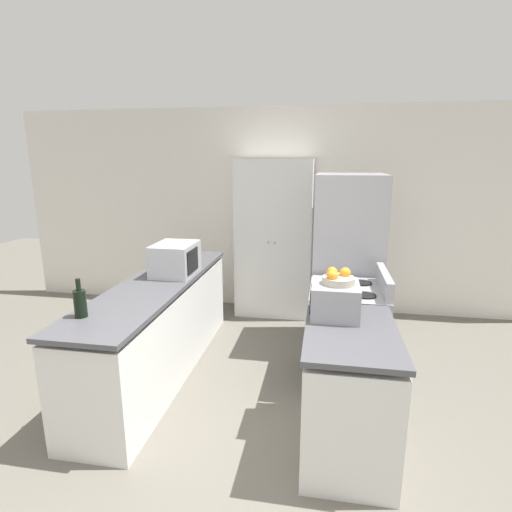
% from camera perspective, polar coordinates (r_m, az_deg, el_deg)
% --- Properties ---
extents(ground_plane, '(14.00, 14.00, 0.00)m').
position_cam_1_polar(ground_plane, '(2.78, -7.39, -31.02)').
color(ground_plane, '#666056').
extents(wall_back, '(7.00, 0.06, 2.60)m').
position_cam_1_polar(wall_back, '(5.25, 2.82, 6.44)').
color(wall_back, silver).
rests_on(wall_back, ground_plane).
extents(counter_left, '(0.60, 2.52, 0.88)m').
position_cam_1_polar(counter_left, '(3.87, -13.65, -10.00)').
color(counter_left, silver).
rests_on(counter_left, ground_plane).
extents(counter_right, '(0.60, 0.97, 0.88)m').
position_cam_1_polar(counter_right, '(2.90, 12.99, -18.45)').
color(counter_right, silver).
rests_on(counter_right, ground_plane).
extents(pantry_cabinet, '(0.94, 0.48, 1.96)m').
position_cam_1_polar(pantry_cabinet, '(5.03, 2.57, 2.45)').
color(pantry_cabinet, silver).
rests_on(pantry_cabinet, ground_plane).
extents(stove, '(0.66, 0.71, 1.04)m').
position_cam_1_polar(stove, '(3.65, 12.67, -11.03)').
color(stove, '#9E9EA3').
rests_on(stove, ground_plane).
extents(refrigerator, '(0.71, 0.78, 1.82)m').
position_cam_1_polar(refrigerator, '(4.25, 12.78, -0.97)').
color(refrigerator, '#A3A3A8').
rests_on(refrigerator, ground_plane).
extents(microwave, '(0.37, 0.47, 0.30)m').
position_cam_1_polar(microwave, '(3.87, -11.46, -0.42)').
color(microwave, '#B2B2B7').
rests_on(microwave, counter_left).
extents(wine_bottle, '(0.09, 0.09, 0.28)m').
position_cam_1_polar(wine_bottle, '(3.04, -23.83, -6.11)').
color(wine_bottle, black).
rests_on(wine_bottle, counter_left).
extents(toaster_oven, '(0.33, 0.37, 0.24)m').
position_cam_1_polar(toaster_oven, '(2.85, 11.18, -6.13)').
color(toaster_oven, '#939399').
rests_on(toaster_oven, counter_right).
extents(fruit_bowl, '(0.22, 0.22, 0.11)m').
position_cam_1_polar(fruit_bowl, '(2.80, 11.61, -3.10)').
color(fruit_bowl, '#B2A893').
rests_on(fruit_bowl, toaster_oven).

